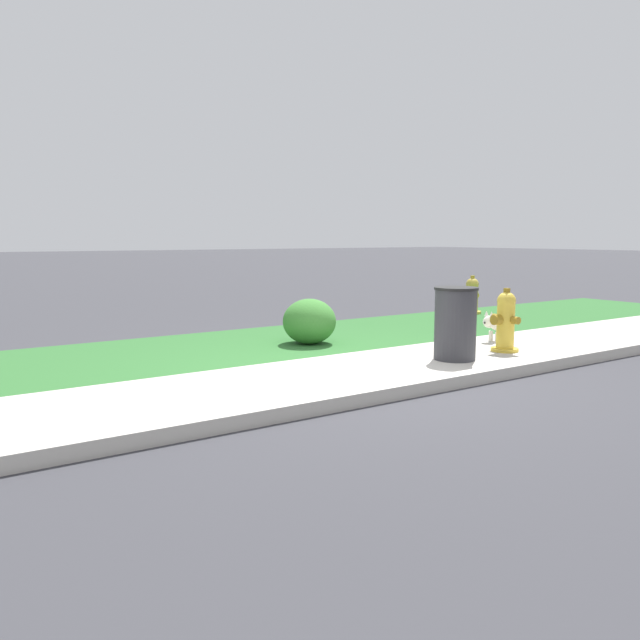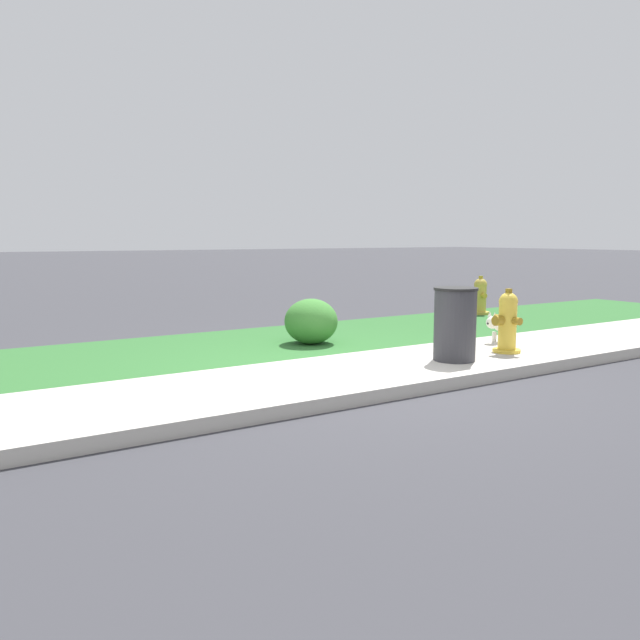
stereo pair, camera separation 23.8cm
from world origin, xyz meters
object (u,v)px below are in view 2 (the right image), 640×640
object	(u,v)px
fire_hydrant_across_street	(480,296)
trash_bin	(455,324)
small_white_dog	(501,325)
shrub_bush_far_verge	(311,321)
fire_hydrant_far_end	(507,322)

from	to	relation	value
fire_hydrant_across_street	trash_bin	xyz separation A→B (m)	(-3.42, -2.89, 0.09)
small_white_dog	trash_bin	size ratio (longest dim) A/B	0.58
fire_hydrant_across_street	shrub_bush_far_verge	xyz separation A→B (m)	(-4.18, -1.06, -0.03)
fire_hydrant_far_end	fire_hydrant_across_street	world-z (taller)	fire_hydrant_far_end
fire_hydrant_across_street	shrub_bush_far_verge	world-z (taller)	fire_hydrant_across_street
small_white_dog	trash_bin	distance (m)	1.51
fire_hydrant_far_end	fire_hydrant_across_street	bearing A→B (deg)	-38.77
fire_hydrant_far_end	trash_bin	bearing A→B (deg)	94.42
fire_hydrant_far_end	shrub_bush_far_verge	xyz separation A→B (m)	(-1.64, 1.80, -0.08)
fire_hydrant_across_street	trash_bin	world-z (taller)	trash_bin
fire_hydrant_across_street	shrub_bush_far_verge	bearing A→B (deg)	126.22
small_white_dog	shrub_bush_far_verge	size ratio (longest dim) A/B	0.69
fire_hydrant_far_end	small_white_dog	bearing A→B (deg)	-39.79
small_white_dog	shrub_bush_far_verge	world-z (taller)	shrub_bush_far_verge
trash_bin	shrub_bush_far_verge	distance (m)	1.99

